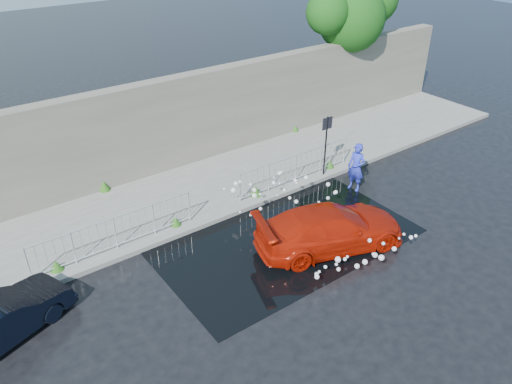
# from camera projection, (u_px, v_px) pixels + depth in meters

# --- Properties ---
(ground) EXTENTS (90.00, 90.00, 0.00)m
(ground) POSITION_uv_depth(u_px,v_px,m) (290.00, 259.00, 14.86)
(ground) COLOR black
(ground) RESTS_ON ground
(pavement) EXTENTS (30.00, 4.00, 0.15)m
(pavement) POSITION_uv_depth(u_px,v_px,m) (203.00, 189.00, 18.29)
(pavement) COLOR slate
(pavement) RESTS_ON ground
(curb) EXTENTS (30.00, 0.25, 0.16)m
(curb) POSITION_uv_depth(u_px,v_px,m) (234.00, 212.00, 16.90)
(curb) COLOR slate
(curb) RESTS_ON ground
(retaining_wall) EXTENTS (30.00, 0.60, 3.50)m
(retaining_wall) POSITION_uv_depth(u_px,v_px,m) (171.00, 123.00, 18.89)
(retaining_wall) COLOR #5A574B
(retaining_wall) RESTS_ON pavement
(puddle) EXTENTS (8.00, 5.00, 0.01)m
(puddle) POSITION_uv_depth(u_px,v_px,m) (282.00, 237.00, 15.81)
(puddle) COLOR black
(puddle) RESTS_ON ground
(sign_post) EXTENTS (0.45, 0.06, 2.50)m
(sign_post) POSITION_uv_depth(u_px,v_px,m) (326.00, 137.00, 18.27)
(sign_post) COLOR black
(sign_post) RESTS_ON ground
(tree) EXTENTS (4.99, 3.08, 6.24)m
(tree) POSITION_uv_depth(u_px,v_px,m) (353.00, 14.00, 22.46)
(tree) COLOR #332114
(tree) RESTS_ON ground
(railing_left) EXTENTS (5.05, 0.05, 1.10)m
(railing_left) POSITION_uv_depth(u_px,v_px,m) (115.00, 232.00, 14.78)
(railing_left) COLOR silver
(railing_left) RESTS_ON pavement
(railing_right) EXTENTS (5.05, 0.05, 1.10)m
(railing_right) POSITION_uv_depth(u_px,v_px,m) (296.00, 167.00, 18.34)
(railing_right) COLOR silver
(railing_right) RESTS_ON pavement
(weeds) EXTENTS (12.17, 3.93, 0.37)m
(weeds) POSITION_uv_depth(u_px,v_px,m) (205.00, 190.00, 17.71)
(weeds) COLOR #265617
(weeds) RESTS_ON pavement
(water_spray) EXTENTS (3.65, 5.61, 1.09)m
(water_spray) POSITION_uv_depth(u_px,v_px,m) (314.00, 220.00, 15.39)
(water_spray) COLOR white
(water_spray) RESTS_ON ground
(red_car) EXTENTS (4.96, 3.15, 1.34)m
(red_car) POSITION_uv_depth(u_px,v_px,m) (330.00, 228.00, 15.06)
(red_car) COLOR #A51706
(red_car) RESTS_ON ground
(dark_car) EXTENTS (3.71, 2.37, 1.15)m
(dark_car) POSITION_uv_depth(u_px,v_px,m) (0.00, 320.00, 11.91)
(dark_car) COLOR black
(dark_car) RESTS_ON ground
(person) EXTENTS (0.56, 0.73, 1.81)m
(person) POSITION_uv_depth(u_px,v_px,m) (356.00, 167.00, 17.96)
(person) COLOR #2530BA
(person) RESTS_ON ground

